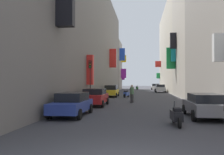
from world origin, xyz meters
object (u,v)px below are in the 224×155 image
object	(u,v)px
parked_car_white	(156,87)
parked_car_red	(95,97)
parked_car_yellow	(111,91)
pedestrian_crossing	(132,94)
parked_car_blue	(72,104)
traffic_light_near_corner	(90,74)
parked_car_silver	(160,88)
scooter_black	(176,116)
scooter_blue	(126,94)
scooter_green	(137,88)
parked_car_grey	(204,105)

from	to	relation	value
parked_car_white	parked_car_red	xyz separation A→B (m)	(-7.08, -36.68, -0.00)
parked_car_yellow	pedestrian_crossing	world-z (taller)	pedestrian_crossing
parked_car_blue	traffic_light_near_corner	size ratio (longest dim) A/B	1.06
parked_car_silver	parked_car_white	size ratio (longest dim) A/B	0.97
parked_car_red	parked_car_silver	bearing A→B (deg)	74.06
parked_car_white	traffic_light_near_corner	xyz separation A→B (m)	(-8.08, -33.76, 2.02)
scooter_black	scooter_blue	xyz separation A→B (m)	(-3.61, 19.45, -0.00)
parked_car_silver	scooter_black	distance (m)	34.18
parked_car_yellow	scooter_black	world-z (taller)	parked_car_yellow
scooter_green	pedestrian_crossing	distance (m)	34.18
scooter_green	scooter_blue	size ratio (longest dim) A/B	1.08
parked_car_blue	parked_car_red	size ratio (longest dim) A/B	1.05
parked_car_silver	scooter_blue	bearing A→B (deg)	-109.94
scooter_black	traffic_light_near_corner	distance (m)	13.39
pedestrian_crossing	scooter_green	bearing A→B (deg)	90.35
parked_car_blue	scooter_green	xyz separation A→B (m)	(3.03, 43.20, -0.28)
parked_car_blue	scooter_blue	world-z (taller)	parked_car_blue
parked_car_red	scooter_blue	size ratio (longest dim) A/B	2.25
parked_car_silver	parked_car_yellow	size ratio (longest dim) A/B	0.96
parked_car_yellow	scooter_black	bearing A→B (deg)	-74.40
parked_car_yellow	parked_car_grey	xyz separation A→B (m)	(7.62, -17.82, -0.06)
scooter_green	traffic_light_near_corner	xyz separation A→B (m)	(-3.82, -34.26, 2.33)
parked_car_silver	pedestrian_crossing	bearing A→B (deg)	-100.74
scooter_black	pedestrian_crossing	world-z (taller)	pedestrian_crossing
parked_car_grey	scooter_green	xyz separation A→B (m)	(-4.70, 43.06, -0.27)
parked_car_yellow	scooter_green	xyz separation A→B (m)	(2.93, 25.24, -0.33)
parked_car_yellow	scooter_blue	size ratio (longest dim) A/B	2.41
parked_car_red	scooter_black	xyz separation A→B (m)	(5.60, -8.50, -0.30)
parked_car_blue	parked_car_grey	world-z (taller)	parked_car_blue
parked_car_blue	parked_car_yellow	distance (m)	17.95
parked_car_red	pedestrian_crossing	world-z (taller)	pedestrian_crossing
parked_car_yellow	pedestrian_crossing	distance (m)	9.47
parked_car_white	scooter_black	distance (m)	45.21
parked_car_silver	parked_car_red	size ratio (longest dim) A/B	1.03
parked_car_yellow	parked_car_red	size ratio (longest dim) A/B	1.07
parked_car_white	parked_car_grey	bearing A→B (deg)	-89.41
scooter_blue	scooter_green	bearing A→B (deg)	88.19
parked_car_white	pedestrian_crossing	size ratio (longest dim) A/B	2.49
parked_car_blue	scooter_black	distance (m)	6.32
parked_car_yellow	traffic_light_near_corner	bearing A→B (deg)	-95.68
parked_car_red	pedestrian_crossing	size ratio (longest dim) A/B	2.37
scooter_green	parked_car_grey	bearing A→B (deg)	-83.78
pedestrian_crossing	parked_car_white	bearing A→B (deg)	83.15
parked_car_red	scooter_blue	distance (m)	11.14
parked_car_silver	pedestrian_crossing	xyz separation A→B (m)	(-4.29, -22.63, 0.10)
parked_car_red	scooter_blue	xyz separation A→B (m)	(2.00, 10.96, -0.30)
parked_car_silver	scooter_blue	distance (m)	15.62
scooter_blue	traffic_light_near_corner	xyz separation A→B (m)	(-3.00, -8.04, 2.33)
parked_car_white	scooter_blue	xyz separation A→B (m)	(-5.08, -25.73, -0.31)
scooter_blue	pedestrian_crossing	distance (m)	8.03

